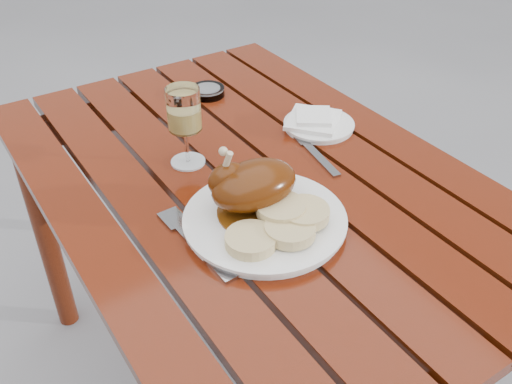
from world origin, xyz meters
TOP-DOWN VIEW (x-y plane):
  - table at (0.00, 0.00)m, footprint 0.80×1.20m
  - dinner_plate at (-0.07, -0.16)m, footprint 0.33×0.33m
  - roast_duck at (-0.07, -0.12)m, footprint 0.17×0.16m
  - bread_dumplings at (-0.07, -0.20)m, footprint 0.20×0.14m
  - wine_glass at (-0.09, 0.11)m, footprint 0.08×0.08m
  - side_plate at (0.24, 0.07)m, footprint 0.21×0.21m
  - napkin at (0.23, 0.08)m, footprint 0.17×0.17m
  - ashtray at (0.10, 0.36)m, footprint 0.10×0.10m
  - fork at (-0.20, -0.15)m, footprint 0.03×0.21m
  - knife at (0.15, -0.02)m, footprint 0.05×0.19m

SIDE VIEW (x-z plane):
  - table at x=0.00m, z-range 0.00..0.75m
  - knife at x=0.15m, z-range 0.75..0.76m
  - fork at x=-0.20m, z-range 0.75..0.76m
  - side_plate at x=0.24m, z-range 0.75..0.76m
  - dinner_plate at x=-0.07m, z-range 0.75..0.77m
  - ashtray at x=0.10m, z-range 0.75..0.77m
  - napkin at x=0.23m, z-range 0.76..0.77m
  - bread_dumplings at x=-0.07m, z-range 0.77..0.80m
  - roast_duck at x=-0.07m, z-range 0.75..0.88m
  - wine_glass at x=-0.09m, z-range 0.75..0.92m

